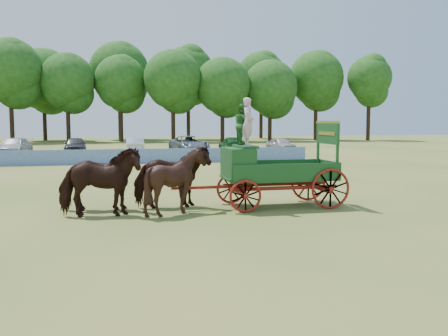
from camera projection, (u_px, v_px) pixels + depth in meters
ground at (188, 204)px, 17.93m from camera, size 160.00×160.00×0.00m
horse_lead_left at (100, 183)px, 15.50m from camera, size 2.60×1.29×2.15m
horse_lead_right at (100, 179)px, 16.56m from camera, size 2.61×1.31×2.15m
horse_wheel_left at (176, 181)px, 16.05m from camera, size 2.29×2.12×2.15m
horse_wheel_right at (172, 177)px, 17.12m from camera, size 2.60×1.29×2.15m
farm_dray at (259, 161)px, 17.23m from camera, size 6.00×2.00×3.76m
sponsor_banner at (133, 156)px, 35.09m from camera, size 26.00×0.08×1.05m
parked_cars at (75, 146)px, 45.22m from camera, size 42.02×7.36×1.63m
treeline at (88, 76)px, 74.03m from camera, size 89.34×22.27×16.11m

